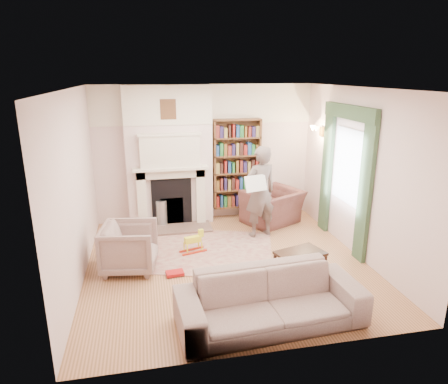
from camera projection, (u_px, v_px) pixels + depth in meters
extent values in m
plane|color=brown|center=(227.00, 263.00, 6.60)|extent=(4.50, 4.50, 0.00)
plane|color=white|center=(227.00, 88.00, 5.79)|extent=(4.50, 4.50, 0.00)
plane|color=silver|center=(205.00, 153.00, 8.30)|extent=(4.50, 0.00, 4.50)
plane|color=silver|center=(272.00, 237.00, 4.08)|extent=(4.50, 0.00, 4.50)
plane|color=silver|center=(75.00, 189.00, 5.77)|extent=(0.00, 4.50, 4.50)
plane|color=silver|center=(360.00, 174.00, 6.62)|extent=(0.00, 4.50, 4.50)
cube|color=silver|center=(169.00, 157.00, 8.00)|extent=(1.70, 0.35, 2.80)
cube|color=silver|center=(171.00, 169.00, 7.78)|extent=(1.47, 0.24, 0.05)
cube|color=black|center=(172.00, 202.00, 8.07)|extent=(0.80, 0.06, 0.96)
cube|color=silver|center=(170.00, 151.00, 7.70)|extent=(1.15, 0.18, 0.62)
cube|color=brown|center=(237.00, 164.00, 8.37)|extent=(1.00, 0.24, 1.85)
cube|color=silver|center=(347.00, 166.00, 6.98)|extent=(0.02, 0.90, 1.30)
cube|color=#324E32|center=(365.00, 191.00, 6.39)|extent=(0.07, 0.32, 2.40)
cube|color=#324E32|center=(327.00, 171.00, 7.70)|extent=(0.07, 0.32, 2.40)
cube|color=#324E32|center=(350.00, 112.00, 6.70)|extent=(0.09, 1.70, 0.24)
cube|color=#BAAC8C|center=(202.00, 251.00, 7.03)|extent=(2.85, 2.48, 0.01)
imported|color=#462526|center=(272.00, 207.00, 8.25)|extent=(1.39, 1.33, 0.70)
imported|color=#AC9D8E|center=(130.00, 247.00, 6.28)|extent=(0.94, 0.92, 0.76)
imported|color=#B0A391|center=(270.00, 299.00, 4.92)|extent=(2.36, 1.05, 0.67)
imported|color=#60524D|center=(260.00, 192.00, 7.45)|extent=(0.73, 0.57, 1.75)
cube|color=white|center=(256.00, 183.00, 7.17)|extent=(0.44, 0.23, 0.29)
cylinder|color=#ABADB3|center=(162.00, 213.00, 8.12)|extent=(0.30, 0.30, 0.55)
cube|color=#E4C850|center=(212.00, 277.00, 6.08)|extent=(0.39, 0.39, 0.03)
cube|color=#A91315|center=(175.00, 273.00, 6.18)|extent=(0.29, 0.21, 0.05)
cube|color=red|center=(238.00, 270.00, 6.31)|extent=(0.25, 0.19, 0.02)
cube|color=red|center=(243.00, 277.00, 6.11)|extent=(0.29, 0.25, 0.02)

